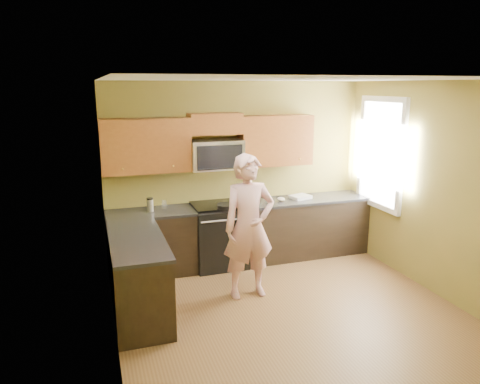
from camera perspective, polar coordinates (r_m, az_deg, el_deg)
name	(u,v)px	position (r m, az deg, el deg)	size (l,w,h in m)	color
floor	(290,313)	(5.62, 6.36, -14.83)	(4.00, 4.00, 0.00)	brown
ceiling	(297,79)	(4.96, 7.19, 13.89)	(4.00, 4.00, 0.00)	white
wall_back	(238,172)	(6.94, -0.27, 2.59)	(4.00, 4.00, 0.00)	olive
wall_front	(413,270)	(3.51, 20.88, -9.20)	(4.00, 4.00, 0.00)	olive
wall_left	(109,219)	(4.66, -16.16, -3.33)	(4.00, 4.00, 0.00)	olive
wall_right	(438,190)	(6.23, 23.66, 0.21)	(4.00, 4.00, 0.00)	olive
cabinet_back_run	(244,234)	(6.89, 0.52, -5.30)	(4.00, 0.60, 0.88)	black
cabinet_left_run	(138,277)	(5.55, -12.71, -10.41)	(0.60, 1.60, 0.88)	black
countertop_back	(244,205)	(6.75, 0.56, -1.63)	(4.00, 0.62, 0.04)	black
countertop_left	(137,240)	(5.38, -12.85, -5.91)	(0.62, 1.60, 0.04)	black
stove	(219,235)	(6.75, -2.63, -5.43)	(0.76, 0.65, 0.95)	black
microwave	(216,169)	(6.62, -3.02, 2.93)	(0.76, 0.40, 0.42)	silver
upper_cab_left	(147,172)	(6.46, -11.60, 2.42)	(1.22, 0.33, 0.75)	brown
upper_cab_right	(275,165)	(6.96, 4.40, 3.42)	(1.12, 0.33, 0.75)	brown
upper_cab_over_mw	(215,124)	(6.57, -3.17, 8.57)	(0.76, 0.33, 0.30)	brown
window	(381,153)	(7.08, 17.31, 4.66)	(0.06, 1.06, 1.66)	white
woman	(249,227)	(5.67, 1.14, -4.41)	(0.67, 0.44, 1.83)	#CF676B
frying_pan	(227,208)	(6.39, -1.70, -2.04)	(0.27, 0.47, 0.06)	black
butter_tub	(249,207)	(6.56, 1.20, -1.90)	(0.12, 0.12, 0.09)	yellow
toast_slice	(245,204)	(6.69, 0.65, -1.52)	(0.11, 0.11, 0.01)	#B27F47
napkin_a	(243,206)	(6.52, 0.33, -1.72)	(0.11, 0.12, 0.06)	silver
napkin_b	(281,199)	(6.89, 5.16, -0.93)	(0.12, 0.13, 0.07)	silver
dish_towel	(300,197)	(7.11, 7.57, -0.61)	(0.30, 0.24, 0.05)	silver
travel_mug	(150,211)	(6.45, -11.19, -2.41)	(0.09, 0.09, 0.20)	silver
glass_c	(164,204)	(6.56, -9.50, -1.55)	(0.07, 0.07, 0.12)	silver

